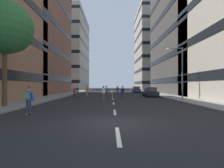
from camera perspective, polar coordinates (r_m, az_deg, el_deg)
name	(u,v)px	position (r m, az deg, el deg)	size (l,w,h in m)	color
ground_plane	(112,94)	(30.94, 0.08, -3.87)	(138.76, 138.76, 0.00)	black
sidewalk_left	(70,93)	(34.96, -15.13, -3.34)	(3.54, 63.60, 0.14)	gray
sidewalk_right	(154,93)	(35.10, 15.14, -3.33)	(3.54, 63.60, 0.14)	gray
lane_markings	(112,94)	(30.81, 0.08, -3.88)	(0.16, 52.20, 0.01)	silver
building_left_mid	(28,31)	(38.88, -28.51, 16.80)	(13.92, 17.35, 26.49)	brown
building_left_far	(69,52)	(67.43, -15.79, 11.28)	(13.92, 22.68, 30.78)	#B2A893
building_right_mid	(195,27)	(39.41, 28.39, 17.98)	(13.92, 21.09, 28.35)	#4C4744
building_right_far	(154,49)	(67.82, 15.39, 12.23)	(13.92, 17.90, 33.14)	#B2A893
parked_car_near	(150,92)	(26.08, 13.87, -2.97)	(1.82, 4.40, 1.52)	black
parked_car_mid	(136,90)	(39.51, 8.95, -2.09)	(1.82, 4.40, 1.52)	navy
street_tree_near	(5,27)	(16.37, -34.88, 16.92)	(4.47, 4.47, 8.86)	#4C3823
streetlamp_right	(179,67)	(21.38, 23.65, 5.70)	(2.13, 0.30, 6.50)	#3F3F44
skater_0	(28,99)	(11.15, -28.53, -4.83)	(0.54, 0.91, 1.78)	brown
skater_1	(103,92)	(19.16, -3.18, -3.08)	(0.56, 0.92, 1.78)	brown
skater_2	(75,91)	(23.85, -13.66, -2.53)	(0.57, 0.92, 1.78)	brown
skater_3	(78,90)	(29.07, -12.61, -2.08)	(0.53, 0.90, 1.78)	brown
skater_4	(118,89)	(31.95, 2.07, -1.94)	(0.53, 0.90, 1.78)	brown
skater_5	(123,91)	(21.41, 3.93, -2.71)	(0.54, 0.91, 1.78)	brown
skater_6	(106,91)	(23.29, -2.10, -2.60)	(0.56, 0.92, 1.78)	brown
skater_7	(87,90)	(26.14, -9.22, -2.35)	(0.54, 0.91, 1.78)	brown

